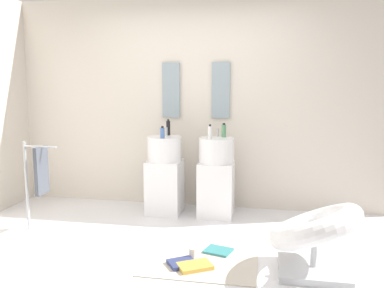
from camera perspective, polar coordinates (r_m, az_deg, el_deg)
name	(u,v)px	position (r m, az deg, el deg)	size (l,w,h in m)	color
ground_plane	(164,258)	(3.84, -3.88, -15.64)	(4.80, 3.60, 0.04)	silver
rear_partition	(197,103)	(5.12, 0.65, 5.70)	(4.80, 0.10, 2.60)	beige
pedestal_sink_left	(165,175)	(4.89, -3.85, -4.33)	(0.40, 0.40, 1.03)	white
pedestal_sink_right	(216,177)	(4.77, 3.42, -4.64)	(0.40, 0.40, 1.03)	white
vanity_mirror_left	(171,90)	(5.11, -2.95, 7.54)	(0.22, 0.03, 0.68)	#8C9EA8
vanity_mirror_right	(221,90)	(5.00, 4.05, 7.51)	(0.22, 0.03, 0.68)	#8C9EA8
lounge_chair	(315,232)	(3.52, 16.80, -11.77)	(1.05, 1.05, 0.65)	#B7BABF
towel_rack	(39,172)	(4.55, -20.62, -3.73)	(0.37, 0.22, 0.95)	#B7BABF
area_rug	(201,259)	(3.75, 1.33, -15.81)	(0.98, 0.84, 0.01)	beige
magazine_teal	(218,251)	(3.89, 3.68, -14.67)	(0.24, 0.20, 0.02)	teal
magazine_ochre	(195,266)	(3.57, 0.42, -16.72)	(0.28, 0.19, 0.03)	gold
magazine_navy	(182,263)	(3.63, -1.39, -16.33)	(0.22, 0.19, 0.03)	navy
coffee_mug	(193,253)	(3.74, 0.11, -15.01)	(0.07, 0.07, 0.09)	white
soap_bottle_black	(168,128)	(4.93, -3.34, 2.27)	(0.05, 0.05, 0.19)	black
soap_bottle_green	(224,131)	(4.76, 4.48, 1.88)	(0.05, 0.05, 0.16)	#59996B
soap_bottle_blue	(162,133)	(4.66, -4.16, 1.58)	(0.05, 0.05, 0.14)	#4C72B7
soap_bottle_white	(210,132)	(4.59, 2.53, 1.65)	(0.05, 0.05, 0.16)	white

